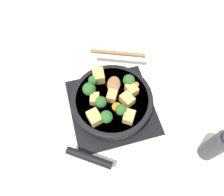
{
  "coord_description": "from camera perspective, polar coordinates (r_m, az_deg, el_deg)",
  "views": [
    {
      "loc": [
        -0.09,
        -0.34,
        0.75
      ],
      "look_at": [
        0.0,
        0.0,
        0.08
      ],
      "focal_mm": 35.0,
      "sensor_mm": 36.0,
      "label": 1
    }
  ],
  "objects": [
    {
      "name": "tofu_cube_back_piece",
      "position": [
        0.74,
        3.96,
        -0.41
      ],
      "size": [
        0.05,
        0.06,
        0.04
      ],
      "primitive_type": "cube",
      "rotation": [
        0.0,
        0.0,
        2.01
      ],
      "color": "tan",
      "rests_on": "skillet_pan"
    },
    {
      "name": "tofu_cube_center_large",
      "position": [
        0.72,
        4.44,
        -4.9
      ],
      "size": [
        0.05,
        0.05,
        0.03
      ],
      "primitive_type": "cube",
      "rotation": [
        0.0,
        0.0,
        1.0
      ],
      "color": "tan",
      "rests_on": "skillet_pan"
    },
    {
      "name": "broccoli_floret_center_top",
      "position": [
        0.77,
        -4.99,
        4.6
      ],
      "size": [
        0.03,
        0.03,
        0.04
      ],
      "color": "#709956",
      "rests_on": "skillet_pan"
    },
    {
      "name": "skillet_pan",
      "position": [
        0.78,
        -0.06,
        -0.87
      ],
      "size": [
        0.34,
        0.38,
        0.05
      ],
      "color": "black",
      "rests_on": "front_burner_grate"
    },
    {
      "name": "carrot_slice_near_center",
      "position": [
        0.79,
        6.22,
        3.48
      ],
      "size": [
        0.02,
        0.02,
        0.01
      ],
      "primitive_type": "cylinder",
      "color": "orange",
      "rests_on": "skillet_pan"
    },
    {
      "name": "ground_plane",
      "position": [
        0.83,
        0.0,
        -2.39
      ],
      "size": [
        2.4,
        2.4,
        0.0
      ],
      "primitive_type": "plane",
      "color": "silver"
    },
    {
      "name": "tofu_cube_east_chunk",
      "position": [
        0.76,
        5.13,
        2.2
      ],
      "size": [
        0.04,
        0.05,
        0.03
      ],
      "primitive_type": "cube",
      "rotation": [
        0.0,
        0.0,
        1.86
      ],
      "color": "tan",
      "rests_on": "skillet_pan"
    },
    {
      "name": "tofu_cube_near_handle",
      "position": [
        0.75,
        -0.3,
        0.47
      ],
      "size": [
        0.05,
        0.05,
        0.03
      ],
      "primitive_type": "cube",
      "rotation": [
        0.0,
        0.0,
        1.04
      ],
      "color": "tan",
      "rests_on": "skillet_pan"
    },
    {
      "name": "tofu_cube_west_chunk",
      "position": [
        0.71,
        -4.62,
        -5.09
      ],
      "size": [
        0.05,
        0.06,
        0.04
      ],
      "primitive_type": "cube",
      "rotation": [
        0.0,
        0.0,
        4.98
      ],
      "color": "tan",
      "rests_on": "skillet_pan"
    },
    {
      "name": "broccoli_floret_near_spoon",
      "position": [
        0.77,
        4.42,
        4.6
      ],
      "size": [
        0.04,
        0.04,
        0.05
      ],
      "color": "#709956",
      "rests_on": "skillet_pan"
    },
    {
      "name": "front_burner_grate",
      "position": [
        0.82,
        0.0,
        -2.04
      ],
      "size": [
        0.31,
        0.31,
        0.03
      ],
      "color": "black",
      "rests_on": "ground_plane"
    },
    {
      "name": "tofu_cube_mid_small",
      "position": [
        0.79,
        -3.53,
        5.79
      ],
      "size": [
        0.04,
        0.05,
        0.04
      ],
      "primitive_type": "cube",
      "rotation": [
        0.0,
        0.0,
        1.48
      ],
      "color": "tan",
      "rests_on": "skillet_pan"
    },
    {
      "name": "carrot_slice_orange_thin",
      "position": [
        0.75,
        1.22,
        -2.32
      ],
      "size": [
        0.03,
        0.03,
        0.01
      ],
      "primitive_type": "cylinder",
      "color": "orange",
      "rests_on": "skillet_pan"
    },
    {
      "name": "broccoli_floret_east_rim",
      "position": [
        0.72,
        2.4,
        -3.12
      ],
      "size": [
        0.04,
        0.04,
        0.05
      ],
      "color": "#709956",
      "rests_on": "skillet_pan"
    },
    {
      "name": "broccoli_floret_west_rim",
      "position": [
        0.75,
        -5.99,
        2.32
      ],
      "size": [
        0.05,
        0.05,
        0.05
      ],
      "color": "#709956",
      "rests_on": "skillet_pan"
    },
    {
      "name": "wooden_spoon",
      "position": [
        0.82,
        1.05,
        8.15
      ],
      "size": [
        0.2,
        0.22,
        0.02
      ],
      "color": "brown",
      "rests_on": "skillet_pan"
    },
    {
      "name": "broccoli_floret_north_edge",
      "position": [
        0.7,
        -1.5,
        -4.93
      ],
      "size": [
        0.04,
        0.04,
        0.05
      ],
      "color": "#709956",
      "rests_on": "skillet_pan"
    },
    {
      "name": "pepper_mill",
      "position": [
        0.76,
        25.47,
        -11.2
      ],
      "size": [
        0.05,
        0.05,
        0.19
      ],
      "color": "#333338",
      "rests_on": "ground_plane"
    },
    {
      "name": "broccoli_floret_south_cluster",
      "position": [
        0.73,
        -2.9,
        -1.1
      ],
      "size": [
        0.04,
        0.04,
        0.05
      ],
      "color": "#709956",
      "rests_on": "skillet_pan"
    },
    {
      "name": "tofu_cube_front_piece",
      "position": [
        0.75,
        -4.54,
        -0.18
      ],
      "size": [
        0.04,
        0.04,
        0.03
      ],
      "primitive_type": "cube",
      "rotation": [
        0.0,
        0.0,
        1.27
      ],
      "color": "tan",
      "rests_on": "skillet_pan"
    }
  ]
}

